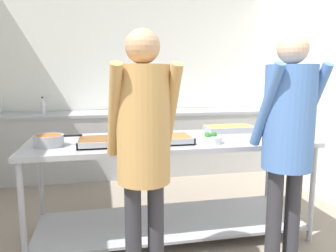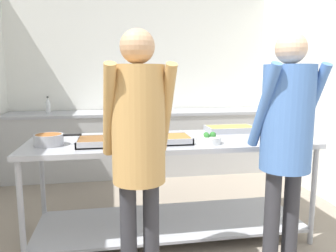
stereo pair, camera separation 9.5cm
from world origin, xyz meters
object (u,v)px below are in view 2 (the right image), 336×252
guest_serving_right (286,130)px  water_bottle (48,106)px  plate_stack (292,136)px  serving_tray_roast (160,140)px  serving_tray_vegetables (230,129)px  sauce_pan (49,139)px  broccoli_bowl (209,139)px  guest_serving_left (139,136)px  serving_tray_greens (102,142)px

guest_serving_right → water_bottle: 3.38m
plate_stack → water_bottle: 3.24m
serving_tray_roast → serving_tray_vegetables: same height
sauce_pan → guest_serving_right: size_ratio=0.21×
serving_tray_roast → broccoli_bowl: 0.40m
serving_tray_vegetables → guest_serving_left: 1.46m
water_bottle → broccoli_bowl: bearing=-53.1°
serving_tray_roast → broccoli_bowl: (0.39, -0.09, 0.01)m
broccoli_bowl → guest_serving_right: 0.65m
plate_stack → guest_serving_left: size_ratio=0.15×
sauce_pan → serving_tray_roast: bearing=-3.0°
serving_tray_roast → serving_tray_greens: bearing=179.7°
guest_serving_right → serving_tray_greens: bearing=155.2°
serving_tray_vegetables → serving_tray_roast: bearing=-152.2°
serving_tray_vegetables → guest_serving_right: (0.03, -0.98, 0.16)m
sauce_pan → broccoli_bowl: 1.28m
serving_tray_greens → guest_serving_left: (0.25, -0.65, 0.16)m
plate_stack → guest_serving_right: size_ratio=0.15×
plate_stack → water_bottle: size_ratio=1.12×
serving_tray_greens → broccoli_bowl: size_ratio=1.90×
broccoli_bowl → serving_tray_roast: bearing=166.4°
plate_stack → guest_serving_left: (-1.39, -0.61, 0.16)m
serving_tray_vegetables → plate_stack: bearing=-48.2°
guest_serving_left → water_bottle: size_ratio=7.50×
sauce_pan → guest_serving_right: (1.68, -0.63, 0.13)m
guest_serving_left → guest_serving_right: size_ratio=1.00×
serving_tray_roast → plate_stack: size_ratio=1.95×
broccoli_bowl → water_bottle: bearing=126.9°
guest_serving_right → guest_serving_left: bearing=-176.2°
water_bottle → serving_tray_vegetables: bearing=-40.1°
serving_tray_vegetables → broccoli_bowl: bearing=-127.0°
plate_stack → broccoli_bowl: bearing=-176.5°
guest_serving_left → guest_serving_right: 1.03m
serving_tray_vegetables → plate_stack: size_ratio=1.85×
serving_tray_roast → water_bottle: water_bottle is taller
guest_serving_right → serving_tray_roast: bearing=143.6°
broccoli_bowl → sauce_pan: bearing=173.7°
serving_tray_greens → serving_tray_roast: 0.48m
serving_tray_greens → water_bottle: (-0.78, 2.10, 0.11)m
sauce_pan → serving_tray_greens: bearing=-6.1°
serving_tray_vegetables → water_bottle: 2.64m
serving_tray_roast → guest_serving_right: bearing=-36.4°
serving_tray_greens → serving_tray_roast: (0.48, -0.00, 0.00)m
guest_serving_left → serving_tray_roast: bearing=70.3°
serving_tray_roast → guest_serving_right: (0.79, -0.58, 0.16)m
guest_serving_right → serving_tray_vegetables: bearing=91.8°
sauce_pan → guest_serving_left: (0.66, -0.70, 0.13)m
sauce_pan → guest_serving_left: size_ratio=0.22×
guest_serving_left → water_bottle: (-1.03, 2.75, -0.05)m
serving_tray_roast → serving_tray_vegetables: bearing=27.8°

